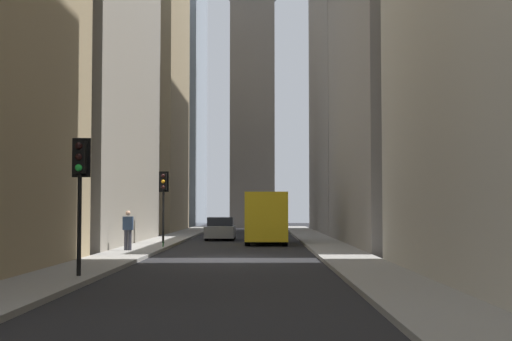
# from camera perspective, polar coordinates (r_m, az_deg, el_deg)

# --- Properties ---
(ground_plane) EXTENTS (135.00, 135.00, 0.00)m
(ground_plane) POSITION_cam_1_polar(r_m,az_deg,el_deg) (30.06, -1.77, -6.72)
(ground_plane) COLOR black
(sidewalk_right) EXTENTS (90.00, 2.20, 0.14)m
(sidewalk_right) POSITION_cam_1_polar(r_m,az_deg,el_deg) (30.55, -10.29, -6.48)
(sidewalk_right) COLOR gray
(sidewalk_right) RESTS_ON ground_plane
(sidewalk_left) EXTENTS (90.00, 2.20, 0.14)m
(sidewalk_left) POSITION_cam_1_polar(r_m,az_deg,el_deg) (30.22, 6.85, -6.54)
(sidewalk_left) COLOR gray
(sidewalk_left) RESTS_ON ground_plane
(building_left_midfar) EXTENTS (18.75, 10.50, 18.71)m
(building_left_midfar) POSITION_cam_1_polar(r_m,az_deg,el_deg) (41.25, 13.77, 7.48)
(building_left_midfar) COLOR gray
(building_left_midfar) RESTS_ON ground_plane
(building_left_far) EXTENTS (19.67, 10.50, 32.37)m
(building_left_far) POSITION_cam_1_polar(r_m,az_deg,el_deg) (61.37, 9.41, 10.53)
(building_left_far) COLOR gray
(building_left_far) RESTS_ON ground_plane
(building_right_far) EXTENTS (14.32, 10.00, 24.59)m
(building_right_far) POSITION_cam_1_polar(r_m,az_deg,el_deg) (63.85, -10.27, 6.44)
(building_right_far) COLOR #9E8966
(building_right_far) RESTS_ON ground_plane
(building_right_midfar) EXTENTS (17.91, 10.00, 21.45)m
(building_right_midfar) POSITION_cam_1_polar(r_m,az_deg,el_deg) (42.56, -15.81, 9.04)
(building_right_midfar) COLOR gray
(building_right_midfar) RESTS_ON ground_plane
(church_spire) EXTENTS (4.87, 4.87, 37.60)m
(church_spire) POSITION_cam_1_polar(r_m,az_deg,el_deg) (76.82, -0.27, 10.40)
(church_spire) COLOR gray
(church_spire) RESTS_ON ground_plane
(delivery_truck) EXTENTS (6.46, 2.25, 2.84)m
(delivery_truck) POSITION_cam_1_polar(r_m,az_deg,el_deg) (41.37, 0.77, -3.64)
(delivery_truck) COLOR yellow
(delivery_truck) RESTS_ON ground_plane
(hatchback_grey) EXTENTS (4.30, 1.78, 1.42)m
(hatchback_grey) POSITION_cam_1_polar(r_m,az_deg,el_deg) (46.43, -2.74, -4.54)
(hatchback_grey) COLOR slate
(hatchback_grey) RESTS_ON ground_plane
(traffic_light_foreground) EXTENTS (0.43, 0.52, 3.82)m
(traffic_light_foreground) POSITION_cam_1_polar(r_m,az_deg,el_deg) (21.09, -13.40, -0.26)
(traffic_light_foreground) COLOR black
(traffic_light_foreground) RESTS_ON sidewalk_right
(traffic_light_midblock) EXTENTS (0.43, 0.52, 3.81)m
(traffic_light_midblock) POSITION_cam_1_polar(r_m,az_deg,el_deg) (39.75, -7.14, -1.52)
(traffic_light_midblock) COLOR black
(traffic_light_midblock) RESTS_ON sidewalk_right
(pedestrian) EXTENTS (0.26, 0.44, 1.74)m
(pedestrian) POSITION_cam_1_polar(r_m,az_deg,el_deg) (33.20, -9.82, -4.42)
(pedestrian) COLOR #33333D
(pedestrian) RESTS_ON sidewalk_right
(discarded_bottle) EXTENTS (0.07, 0.07, 0.27)m
(discarded_bottle) POSITION_cam_1_polar(r_m,az_deg,el_deg) (35.95, -7.16, -5.67)
(discarded_bottle) COLOR #236033
(discarded_bottle) RESTS_ON sidewalk_right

